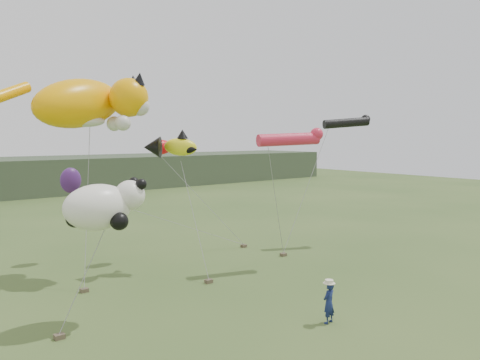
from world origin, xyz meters
name	(u,v)px	position (x,y,z in m)	size (l,w,h in m)	color
ground	(290,309)	(0.00, 0.00, 0.00)	(120.00, 120.00, 0.00)	#385123
festival_attendant	(329,303)	(0.10, -1.79, 0.73)	(0.53, 0.35, 1.46)	navy
sandbag_anchors	(192,275)	(-0.69, 5.73, 0.08)	(13.26, 6.20, 0.16)	brown
cat_kite	(90,103)	(-4.08, 8.82, 8.02)	(6.39, 3.93, 2.92)	#FFA800
fish_kite	(170,146)	(-0.71, 7.49, 6.02)	(2.85, 1.88, 1.37)	yellow
tube_kites	(319,131)	(6.85, 4.75, 6.79)	(9.62, 3.32, 1.82)	black
panda_kite	(104,206)	(-5.88, 3.22, 4.12)	(2.81, 1.82, 1.75)	white
misc_kites	(110,166)	(-2.31, 10.91, 4.98)	(5.01, 3.35, 2.76)	red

